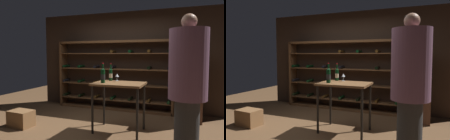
{
  "view_description": "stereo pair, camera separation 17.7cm",
  "coord_description": "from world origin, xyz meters",
  "views": [
    {
      "loc": [
        1.64,
        -3.69,
        1.49
      ],
      "look_at": [
        0.19,
        0.23,
        1.19
      ],
      "focal_mm": 33.69,
      "sensor_mm": 36.0,
      "label": 1
    },
    {
      "loc": [
        1.81,
        -3.63,
        1.49
      ],
      "look_at": [
        0.19,
        0.23,
        1.19
      ],
      "focal_mm": 33.69,
      "sensor_mm": 36.0,
      "label": 2
    }
  ],
  "objects": [
    {
      "name": "wine_rack",
      "position": [
        -0.29,
        1.63,
        0.92
      ],
      "size": [
        3.2,
        0.32,
        1.87
      ],
      "color": "brown",
      "rests_on": "ground"
    },
    {
      "name": "person_guest_khaki",
      "position": [
        1.62,
        -0.68,
        1.12
      ],
      "size": [
        0.51,
        0.51,
        2.04
      ],
      "rotation": [
        0.0,
        0.0,
        -1.28
      ],
      "color": "#323232",
      "rests_on": "ground"
    },
    {
      "name": "wine_glass_stemmed_right",
      "position": [
        0.25,
        0.36,
        1.06
      ],
      "size": [
        0.07,
        0.07,
        0.15
      ],
      "color": "silver",
      "rests_on": "tasting_table"
    },
    {
      "name": "wine_crate",
      "position": [
        -1.61,
        -0.34,
        0.17
      ],
      "size": [
        0.5,
        0.37,
        0.34
      ],
      "primitive_type": "cube",
      "rotation": [
        0.0,
        0.0,
        -0.07
      ],
      "color": "brown",
      "rests_on": "ground"
    },
    {
      "name": "display_cabinet",
      "position": [
        1.71,
        1.24,
        0.83
      ],
      "size": [
        0.44,
        0.36,
        1.66
      ],
      "primitive_type": "cube",
      "color": "#4C2D1E",
      "rests_on": "ground"
    },
    {
      "name": "back_wall",
      "position": [
        0.0,
        1.84,
        1.33
      ],
      "size": [
        5.18,
        0.1,
        2.65
      ],
      "primitive_type": "cube",
      "color": "#332319",
      "rests_on": "ground"
    },
    {
      "name": "wine_bottle_gold_foil",
      "position": [
        0.1,
        -0.03,
        1.1
      ],
      "size": [
        0.08,
        0.08,
        0.39
      ],
      "color": "black",
      "rests_on": "tasting_table"
    },
    {
      "name": "tasting_table",
      "position": [
        0.38,
        0.1,
        0.83
      ],
      "size": [
        0.96,
        0.67,
        0.95
      ],
      "color": "brown",
      "rests_on": "ground"
    },
    {
      "name": "wine_bottle_red_label",
      "position": [
        0.12,
        0.35,
        1.09
      ],
      "size": [
        0.07,
        0.07,
        0.36
      ],
      "color": "black",
      "rests_on": "tasting_table"
    },
    {
      "name": "ground_plane",
      "position": [
        0.0,
        0.0,
        0.0
      ],
      "size": [
        9.69,
        9.69,
        0.0
      ],
      "primitive_type": "plane",
      "color": "brown"
    }
  ]
}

